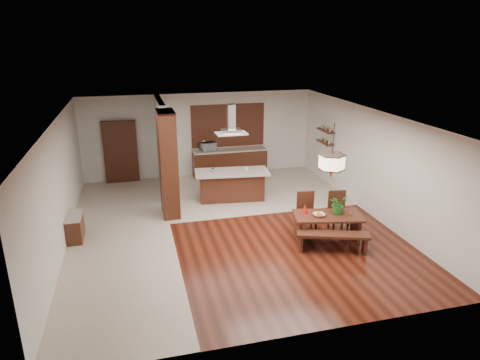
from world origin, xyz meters
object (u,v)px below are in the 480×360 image
object	(u,v)px
fruit_bowl	(319,215)
island_cup	(246,169)
range_hood	(231,119)
microwave	(208,146)
kitchen_island	(232,185)
dining_chair_left	(307,213)
dining_chair_right	(339,212)
pendant_lantern	(333,151)
dining_bench	(333,242)
foliage_plant	(338,204)
dining_table	(327,222)
hallway_console	(75,227)

from	to	relation	value
fruit_bowl	island_cup	size ratio (longest dim) A/B	2.17
range_hood	microwave	xyz separation A→B (m)	(-0.28, 2.37, -1.37)
kitchen_island	range_hood	size ratio (longest dim) A/B	2.54
range_hood	dining_chair_left	bearing A→B (deg)	-63.87
dining_chair_right	pendant_lantern	xyz separation A→B (m)	(-0.50, -0.40, 1.73)
fruit_bowl	range_hood	xyz separation A→B (m)	(-1.36, 3.28, 1.76)
dining_bench	kitchen_island	world-z (taller)	kitchen_island
dining_bench	foliage_plant	xyz separation A→B (m)	(0.38, 0.60, 0.68)
dining_chair_right	kitchen_island	size ratio (longest dim) A/B	0.45
dining_chair_left	dining_chair_right	bearing A→B (deg)	-5.59
island_cup	microwave	world-z (taller)	microwave
pendant_lantern	foliage_plant	bearing A→B (deg)	7.35
dining_chair_left	dining_table	bearing A→B (deg)	-56.30
kitchen_island	island_cup	world-z (taller)	island_cup
dining_bench	dining_chair_right	size ratio (longest dim) A/B	1.60
hallway_console	microwave	xyz separation A→B (m)	(4.04, 4.03, 0.78)
dining_chair_left	pendant_lantern	size ratio (longest dim) A/B	0.78
range_hood	microwave	size ratio (longest dim) A/B	1.70
dining_chair_left	dining_chair_right	distance (m)	0.81
dining_bench	kitchen_island	xyz separation A→B (m)	(-1.49, 3.82, 0.23)
hallway_console	island_cup	size ratio (longest dim) A/B	6.93
dining_bench	dining_chair_left	bearing A→B (deg)	98.48
foliage_plant	fruit_bowl	size ratio (longest dim) A/B	1.74
hallway_console	dining_chair_right	bearing A→B (deg)	-10.53
fruit_bowl	kitchen_island	xyz separation A→B (m)	(-1.36, 3.28, -0.24)
dining_table	dining_chair_left	size ratio (longest dim) A/B	1.71
dining_chair_right	fruit_bowl	size ratio (longest dim) A/B	3.74
dining_bench	hallway_console	bearing A→B (deg)	159.58
dining_table	fruit_bowl	distance (m)	0.33
dining_table	kitchen_island	size ratio (longest dim) A/B	0.76
hallway_console	pendant_lantern	distance (m)	6.44
hallway_console	dining_table	world-z (taller)	dining_table
kitchen_island	dining_table	bearing A→B (deg)	-57.05
dining_chair_left	pendant_lantern	distance (m)	1.85
dining_table	dining_chair_left	bearing A→B (deg)	117.22
range_hood	hallway_console	bearing A→B (deg)	-158.98
microwave	dining_bench	bearing A→B (deg)	-92.73
kitchen_island	fruit_bowl	bearing A→B (deg)	-60.84
hallway_console	foliage_plant	size ratio (longest dim) A/B	1.83
hallway_console	pendant_lantern	bearing A→B (deg)	-15.03
hallway_console	dining_chair_left	bearing A→B (deg)	-10.32
kitchen_island	microwave	bearing A→B (deg)	103.37
island_cup	range_hood	bearing A→B (deg)	171.72
dining_chair_left	range_hood	distance (m)	3.58
hallway_console	fruit_bowl	size ratio (longest dim) A/B	3.19
foliage_plant	dining_table	bearing A→B (deg)	-172.65
pendant_lantern	kitchen_island	distance (m)	4.04
dining_bench	foliage_plant	size ratio (longest dim) A/B	3.45
dining_bench	pendant_lantern	distance (m)	2.09
pendant_lantern	range_hood	bearing A→B (deg)	116.32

